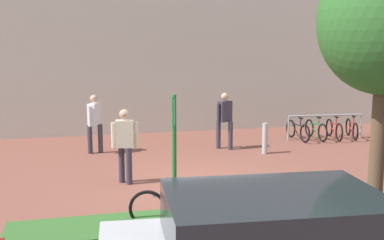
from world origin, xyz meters
name	(u,v)px	position (x,y,z in m)	size (l,w,h in m)	color
ground_plane	(206,186)	(0.00, 0.00, 0.00)	(60.00, 60.00, 0.00)	brown
planter_strip	(212,220)	(-0.51, -2.23, 0.08)	(7.00, 1.10, 0.16)	#336028
parking_sign_post	(174,142)	(-1.18, -2.23, 1.54)	(0.13, 0.35, 2.34)	#2D7238
bike_at_sign	(177,207)	(-1.12, -2.15, 0.35)	(1.66, 0.47, 0.86)	black
bike_rack_cluster	(325,129)	(5.31, 4.25, 0.35)	(2.65, 1.63, 0.83)	#99999E
bollard_steel	(265,138)	(2.51, 2.70, 0.45)	(0.16, 0.16, 0.90)	#ADADB2
person_casual_tan	(125,141)	(-1.74, 0.66, 0.98)	(0.60, 0.33, 1.72)	#383342
person_shirt_white	(95,120)	(-2.30, 3.92, 0.98)	(0.44, 0.53, 1.72)	#383342
person_suited_navy	(225,117)	(1.55, 3.57, 0.98)	(0.56, 0.38, 1.72)	#383342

